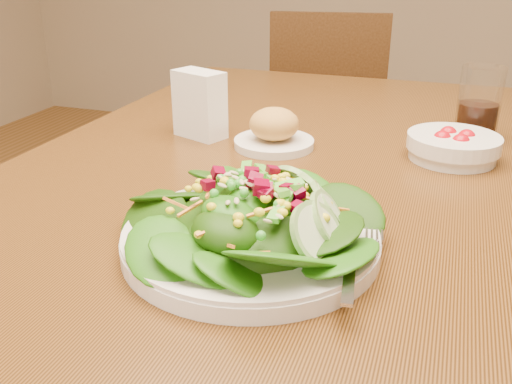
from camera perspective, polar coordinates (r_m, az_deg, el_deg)
dining_table at (r=1.03m, az=3.03°, el=-1.88°), size 0.90×1.40×0.75m
chair_far at (r=2.14m, az=7.07°, el=6.51°), size 0.47×0.48×0.89m
salad_plate at (r=0.68m, az=0.29°, el=-3.34°), size 0.31×0.31×0.09m
bread_plate at (r=1.04m, az=1.82°, el=6.09°), size 0.15×0.15×0.07m
tomato_bowl at (r=1.03m, az=19.11°, el=4.35°), size 0.16×0.16×0.05m
drinking_glass at (r=1.15m, az=21.35°, el=7.78°), size 0.08×0.08×0.14m
napkin_holder at (r=1.09m, az=-5.66°, el=8.89°), size 0.11×0.09×0.13m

